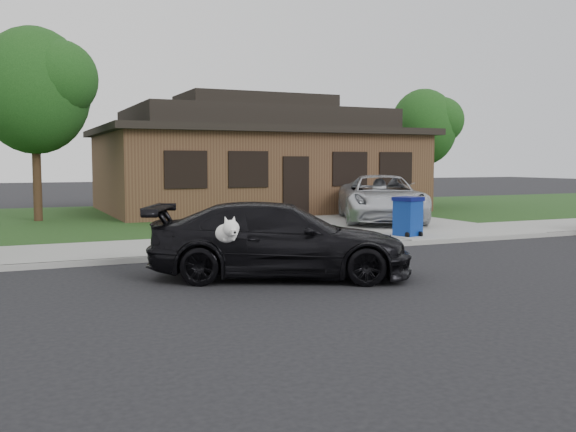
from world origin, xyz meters
name	(u,v)px	position (x,y,z in m)	size (l,w,h in m)	color
ground	(350,280)	(0.00, 0.00, 0.00)	(120.00, 120.00, 0.00)	black
sidewalk	(250,244)	(0.00, 5.00, 0.06)	(60.00, 3.00, 0.12)	gray
curb	(273,251)	(0.00, 3.50, 0.06)	(60.00, 0.12, 0.12)	gray
lawn	(172,218)	(0.00, 13.00, 0.07)	(60.00, 13.00, 0.13)	#193814
driveway	(358,218)	(6.00, 10.00, 0.07)	(4.50, 13.00, 0.14)	gray
sedan	(280,240)	(-1.03, 0.74, 0.68)	(5.04, 3.69, 1.36)	black
minivan	(381,198)	(5.78, 8.15, 0.90)	(2.51, 5.44, 1.51)	silver
recycling_bin	(408,216)	(4.21, 4.35, 0.65)	(0.80, 0.80, 1.04)	navy
house	(255,161)	(4.00, 15.00, 2.13)	(12.60, 8.60, 4.65)	#422B1C
tree_0	(40,88)	(-4.34, 12.88, 4.48)	(3.78, 3.60, 6.34)	#332114
tree_1	(427,126)	(12.14, 14.40, 3.71)	(3.15, 3.00, 5.25)	#332114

